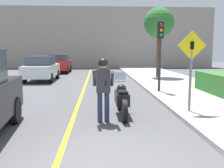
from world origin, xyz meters
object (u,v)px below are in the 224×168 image
object	(u,v)px
crossing_sign	(191,63)
parked_car_red	(60,63)
motorcycle	(122,99)
traffic_light	(160,43)
person_biker	(103,83)
street_tree	(159,23)
parked_car_white	(42,68)

from	to	relation	value
crossing_sign	parked_car_red	xyz separation A→B (m)	(-6.49, 15.86, -0.80)
motorcycle	parked_car_red	world-z (taller)	parked_car_red
traffic_light	person_biker	bearing A→B (deg)	-120.79
street_tree	parked_car_red	size ratio (longest dim) A/B	1.19
person_biker	parked_car_red	world-z (taller)	person_biker
parked_car_white	parked_car_red	world-z (taller)	same
person_biker	traffic_light	size ratio (longest dim) A/B	0.57
crossing_sign	parked_car_white	size ratio (longest dim) A/B	0.60
traffic_light	street_tree	bearing A→B (deg)	77.10
traffic_light	crossing_sign	bearing A→B (deg)	-89.93
street_tree	parked_car_white	world-z (taller)	street_tree
person_biker	street_tree	size ratio (longest dim) A/B	0.37
motorcycle	traffic_light	world-z (taller)	traffic_light
person_biker	crossing_sign	distance (m)	2.90
motorcycle	street_tree	size ratio (longest dim) A/B	0.44
parked_car_white	traffic_light	bearing A→B (deg)	-39.49
motorcycle	parked_car_white	bearing A→B (deg)	115.82
crossing_sign	traffic_light	bearing A→B (deg)	90.07
motorcycle	parked_car_red	bearing A→B (deg)	105.31
street_tree	parked_car_white	xyz separation A→B (m)	(-8.23, -0.94, -3.15)
motorcycle	parked_car_white	xyz separation A→B (m)	(-4.58, 9.46, 0.34)
parked_car_red	person_biker	bearing A→B (deg)	-77.30
crossing_sign	traffic_light	world-z (taller)	traffic_light
street_tree	parked_car_red	xyz separation A→B (m)	(-7.98, 5.40, -3.15)
motorcycle	crossing_sign	distance (m)	2.45
crossing_sign	traffic_light	size ratio (longest dim) A/B	0.78
motorcycle	street_tree	bearing A→B (deg)	70.64
person_biker	parked_car_white	size ratio (longest dim) A/B	0.44
motorcycle	person_biker	size ratio (longest dim) A/B	1.21
person_biker	parked_car_red	xyz separation A→B (m)	(-3.73, 16.53, -0.29)
person_biker	traffic_light	bearing A→B (deg)	59.21
crossing_sign	parked_car_red	bearing A→B (deg)	112.27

